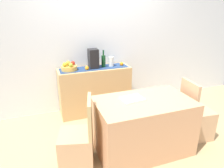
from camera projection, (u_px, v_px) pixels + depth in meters
The scene contains 18 objects.
ground_plane at pixel (124, 136), 3.18m from camera, with size 6.40×6.40×0.02m, color tan.
room_wall_rear at pixel (100, 36), 3.73m from camera, with size 6.40×0.06×2.70m, color silver.
sideboard_console at pixel (95, 90), 3.77m from camera, with size 1.27×0.42×0.85m, color tan.
table_runner at pixel (94, 68), 3.62m from camera, with size 1.19×0.32×0.01m, color navy.
fruit_bowl at pixel (69, 68), 3.47m from camera, with size 0.26×0.26×0.07m, color gold.
apple_center at pixel (73, 63), 3.50m from camera, with size 0.07×0.07×0.07m, color red.
apple_rear at pixel (71, 65), 3.38m from camera, with size 0.07×0.07×0.07m, color #97A930.
apple_front at pixel (68, 63), 3.48m from camera, with size 0.08×0.08×0.08m, color gold.
apple_right at pixel (65, 65), 3.40m from camera, with size 0.07×0.07×0.07m, color gold.
wine_bottle at pixel (104, 61), 3.63m from camera, with size 0.07×0.07×0.31m.
coffee_maker at pixel (93, 59), 3.56m from camera, with size 0.16×0.18×0.34m, color black.
ceramic_vase at pixel (111, 62), 3.69m from camera, with size 0.09×0.09×0.18m, color silver.
orange_loose_near_bowl at pixel (122, 64), 3.75m from camera, with size 0.06×0.06×0.06m, color orange.
orange_loose_end at pixel (87, 68), 3.49m from camera, with size 0.07×0.07×0.07m, color orange.
dining_table at pixel (143, 126), 2.76m from camera, with size 1.24×0.75×0.74m, color tan.
open_book at pixel (132, 99), 2.66m from camera, with size 0.28×0.21×0.02m, color white.
chair_near_window at pixel (78, 146), 2.52m from camera, with size 0.49×0.49×0.90m.
chair_by_corner at pixel (195, 121), 3.08m from camera, with size 0.43×0.43×0.90m.
Camera 1 is at (-1.08, -2.46, 1.87)m, focal length 33.15 mm.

